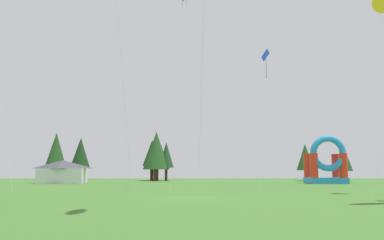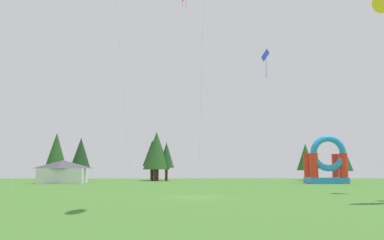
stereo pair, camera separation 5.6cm
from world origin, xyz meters
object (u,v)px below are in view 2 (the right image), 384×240
object	(u,v)px
kite_red_diamond	(183,1)
festival_tent	(63,172)
kite_blue_diamond	(267,57)
inflatable_blue_arch	(327,165)
kite_yellow_delta	(379,6)

from	to	relation	value
kite_red_diamond	festival_tent	distance (m)	31.81
kite_blue_diamond	festival_tent	bearing A→B (deg)	140.73
kite_red_diamond	kite_blue_diamond	bearing A→B (deg)	-63.47
kite_red_diamond	inflatable_blue_arch	world-z (taller)	kite_red_diamond
festival_tent	inflatable_blue_arch	bearing A→B (deg)	-1.90
kite_yellow_delta	festival_tent	size ratio (longest dim) A/B	2.82
inflatable_blue_arch	festival_tent	bearing A→B (deg)	178.10
kite_red_diamond	festival_tent	size ratio (longest dim) A/B	4.13
kite_yellow_delta	festival_tent	bearing A→B (deg)	147.19
kite_yellow_delta	inflatable_blue_arch	world-z (taller)	kite_yellow_delta
kite_blue_diamond	festival_tent	size ratio (longest dim) A/B	2.08
kite_red_diamond	inflatable_blue_arch	size ratio (longest dim) A/B	3.89
kite_red_diamond	kite_yellow_delta	bearing A→B (deg)	-45.43
kite_red_diamond	inflatable_blue_arch	xyz separation A→B (m)	(21.96, 3.28, -24.55)
kite_red_diamond	kite_blue_diamond	distance (m)	24.03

